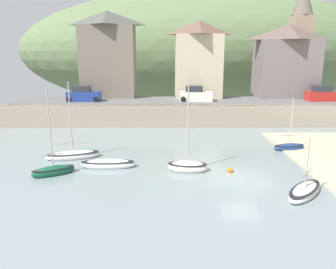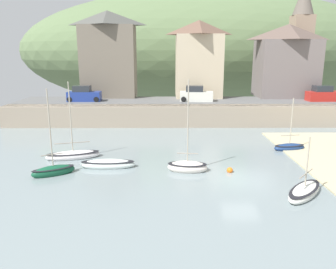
{
  "view_description": "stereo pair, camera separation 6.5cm",
  "coord_description": "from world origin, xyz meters",
  "px_view_note": "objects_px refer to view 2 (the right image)",
  "views": [
    {
      "loc": [
        -5.21,
        -21.57,
        8.35
      ],
      "look_at": [
        -5.01,
        4.21,
        2.06
      ],
      "focal_mm": 35.94,
      "sensor_mm": 36.0,
      "label": 1
    },
    {
      "loc": [
        -5.15,
        -21.57,
        8.35
      ],
      "look_at": [
        -5.01,
        4.21,
        2.06
      ],
      "focal_mm": 35.94,
      "sensor_mm": 36.0,
      "label": 2
    }
  ],
  "objects_px": {
    "motorboat_with_cabin": "(289,147)",
    "sailboat_tall_mast": "(108,164)",
    "parked_car_by_wall": "(196,95)",
    "parked_car_end_of_row": "(323,95)",
    "waterfront_building_left": "(109,54)",
    "sailboat_far_left": "(304,191)",
    "fishing_boat_green": "(187,166)",
    "parked_car_near_slipway": "(84,95)",
    "waterfront_building_right": "(286,60)",
    "church_with_spire": "(301,37)",
    "sailboat_nearest_shore": "(73,155)",
    "waterfront_building_centre": "(198,59)",
    "mooring_buoy": "(230,170)",
    "rowboat_small_beached": "(53,170)"
  },
  "relations": [
    {
      "from": "motorboat_with_cabin",
      "to": "sailboat_tall_mast",
      "type": "xyz_separation_m",
      "value": [
        -15.24,
        -4.58,
        -0.01
      ]
    },
    {
      "from": "parked_car_by_wall",
      "to": "parked_car_end_of_row",
      "type": "bearing_deg",
      "value": 4.36
    },
    {
      "from": "waterfront_building_left",
      "to": "sailboat_far_left",
      "type": "height_order",
      "value": "waterfront_building_left"
    },
    {
      "from": "fishing_boat_green",
      "to": "parked_car_near_slipway",
      "type": "xyz_separation_m",
      "value": [
        -11.89,
        19.18,
        2.88
      ]
    },
    {
      "from": "waterfront_building_left",
      "to": "motorboat_with_cabin",
      "type": "distance_m",
      "value": 27.3
    },
    {
      "from": "waterfront_building_right",
      "to": "motorboat_with_cabin",
      "type": "bearing_deg",
      "value": -106.87
    },
    {
      "from": "parked_car_near_slipway",
      "to": "parked_car_end_of_row",
      "type": "xyz_separation_m",
      "value": [
        30.21,
        0.0,
        0.0
      ]
    },
    {
      "from": "church_with_spire",
      "to": "sailboat_far_left",
      "type": "height_order",
      "value": "church_with_spire"
    },
    {
      "from": "waterfront_building_left",
      "to": "motorboat_with_cabin",
      "type": "bearing_deg",
      "value": -44.44
    },
    {
      "from": "sailboat_nearest_shore",
      "to": "parked_car_end_of_row",
      "type": "xyz_separation_m",
      "value": [
        27.41,
        16.14,
        2.92
      ]
    },
    {
      "from": "church_with_spire",
      "to": "sailboat_tall_mast",
      "type": "distance_m",
      "value": 37.49
    },
    {
      "from": "waterfront_building_centre",
      "to": "parked_car_end_of_row",
      "type": "relative_size",
      "value": 2.43
    },
    {
      "from": "parked_car_end_of_row",
      "to": "waterfront_building_left",
      "type": "bearing_deg",
      "value": 167.74
    },
    {
      "from": "sailboat_nearest_shore",
      "to": "mooring_buoy",
      "type": "distance_m",
      "value": 12.58
    },
    {
      "from": "waterfront_building_left",
      "to": "rowboat_small_beached",
      "type": "relative_size",
      "value": 1.82
    },
    {
      "from": "church_with_spire",
      "to": "rowboat_small_beached",
      "type": "relative_size",
      "value": 2.55
    },
    {
      "from": "motorboat_with_cabin",
      "to": "parked_car_by_wall",
      "type": "relative_size",
      "value": 1.13
    },
    {
      "from": "waterfront_building_left",
      "to": "waterfront_building_right",
      "type": "distance_m",
      "value": 24.22
    },
    {
      "from": "motorboat_with_cabin",
      "to": "waterfront_building_centre",
      "type": "bearing_deg",
      "value": 98.28
    },
    {
      "from": "rowboat_small_beached",
      "to": "sailboat_tall_mast",
      "type": "xyz_separation_m",
      "value": [
        3.56,
        1.55,
        -0.06
      ]
    },
    {
      "from": "sailboat_nearest_shore",
      "to": "mooring_buoy",
      "type": "xyz_separation_m",
      "value": [
        12.13,
        -3.33,
        -0.15
      ]
    },
    {
      "from": "sailboat_far_left",
      "to": "fishing_boat_green",
      "type": "xyz_separation_m",
      "value": [
        -6.77,
        4.34,
        0.08
      ]
    },
    {
      "from": "waterfront_building_left",
      "to": "fishing_boat_green",
      "type": "distance_m",
      "value": 26.63
    },
    {
      "from": "mooring_buoy",
      "to": "waterfront_building_centre",
      "type": "bearing_deg",
      "value": 90.4
    },
    {
      "from": "waterfront_building_centre",
      "to": "sailboat_nearest_shore",
      "type": "bearing_deg",
      "value": -120.09
    },
    {
      "from": "motorboat_with_cabin",
      "to": "sailboat_far_left",
      "type": "distance_m",
      "value": 10.06
    },
    {
      "from": "waterfront_building_centre",
      "to": "rowboat_small_beached",
      "type": "distance_m",
      "value": 28.3
    },
    {
      "from": "waterfront_building_centre",
      "to": "parked_car_end_of_row",
      "type": "distance_m",
      "value": 16.67
    },
    {
      "from": "waterfront_building_centre",
      "to": "sailboat_far_left",
      "type": "distance_m",
      "value": 29.22
    },
    {
      "from": "rowboat_small_beached",
      "to": "fishing_boat_green",
      "type": "relative_size",
      "value": 0.92
    },
    {
      "from": "rowboat_small_beached",
      "to": "parked_car_near_slipway",
      "type": "bearing_deg",
      "value": 67.17
    },
    {
      "from": "motorboat_with_cabin",
      "to": "sailboat_tall_mast",
      "type": "bearing_deg",
      "value": -174.45
    },
    {
      "from": "waterfront_building_centre",
      "to": "sailboat_nearest_shore",
      "type": "distance_m",
      "value": 24.95
    },
    {
      "from": "waterfront_building_right",
      "to": "sailboat_tall_mast",
      "type": "height_order",
      "value": "waterfront_building_right"
    },
    {
      "from": "waterfront_building_centre",
      "to": "sailboat_tall_mast",
      "type": "xyz_separation_m",
      "value": [
        -8.77,
        -22.88,
        -7.31
      ]
    },
    {
      "from": "parked_car_near_slipway",
      "to": "mooring_buoy",
      "type": "height_order",
      "value": "parked_car_near_slipway"
    },
    {
      "from": "rowboat_small_beached",
      "to": "parked_car_by_wall",
      "type": "xyz_separation_m",
      "value": [
        11.68,
        19.93,
        2.89
      ]
    },
    {
      "from": "waterfront_building_centre",
      "to": "parked_car_by_wall",
      "type": "height_order",
      "value": "waterfront_building_centre"
    },
    {
      "from": "waterfront_building_left",
      "to": "church_with_spire",
      "type": "xyz_separation_m",
      "value": [
        27.43,
        4.0,
        2.42
      ]
    },
    {
      "from": "sailboat_nearest_shore",
      "to": "parked_car_end_of_row",
      "type": "distance_m",
      "value": 31.95
    },
    {
      "from": "motorboat_with_cabin",
      "to": "church_with_spire",
      "type": "bearing_deg",
      "value": 57.35
    },
    {
      "from": "rowboat_small_beached",
      "to": "motorboat_with_cabin",
      "type": "xyz_separation_m",
      "value": [
        18.8,
        6.13,
        -0.05
      ]
    },
    {
      "from": "parked_car_near_slipway",
      "to": "fishing_boat_green",
      "type": "bearing_deg",
      "value": -59.04
    },
    {
      "from": "church_with_spire",
      "to": "rowboat_small_beached",
      "type": "height_order",
      "value": "church_with_spire"
    },
    {
      "from": "parked_car_near_slipway",
      "to": "mooring_buoy",
      "type": "xyz_separation_m",
      "value": [
        14.93,
        -19.48,
        -3.07
      ]
    },
    {
      "from": "waterfront_building_centre",
      "to": "church_with_spire",
      "type": "xyz_separation_m",
      "value": [
        15.24,
        4.0,
        3.02
      ]
    },
    {
      "from": "parked_car_near_slipway",
      "to": "parked_car_by_wall",
      "type": "bearing_deg",
      "value": -0.84
    },
    {
      "from": "sailboat_nearest_shore",
      "to": "parked_car_by_wall",
      "type": "relative_size",
      "value": 1.51
    },
    {
      "from": "parked_car_end_of_row",
      "to": "mooring_buoy",
      "type": "relative_size",
      "value": 9.42
    },
    {
      "from": "sailboat_nearest_shore",
      "to": "mooring_buoy",
      "type": "bearing_deg",
      "value": -31.15
    }
  ]
}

